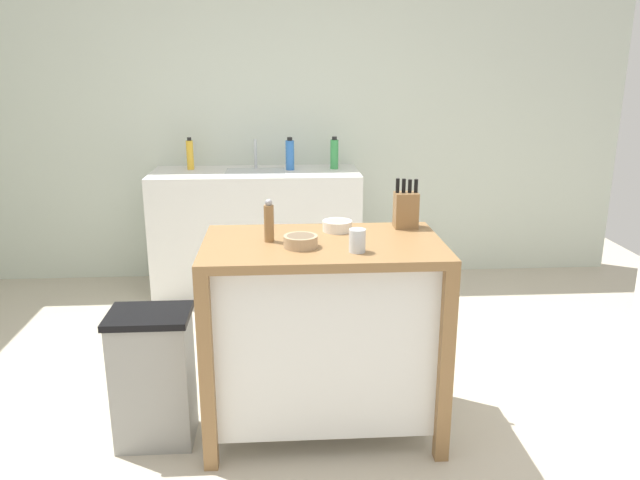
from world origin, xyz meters
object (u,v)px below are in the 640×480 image
sink_faucet (255,154)px  bottle_spray_cleaner (290,155)px  bowl_ceramic_small (337,226)px  bottle_dish_soap (190,154)px  pepper_grinder (269,222)px  knife_block (406,209)px  bottle_hand_soap (334,154)px  kitchen_island (323,327)px  bowl_ceramic_wide (301,241)px  drinking_cup (357,241)px  trash_bin (154,377)px

sink_faucet → bottle_spray_cleaner: bottle_spray_cleaner is taller
bowl_ceramic_small → bottle_dish_soap: 2.12m
pepper_grinder → bottle_spray_cleaner: bearing=86.3°
pepper_grinder → bottle_dish_soap: size_ratio=0.80×
sink_faucet → bottle_spray_cleaner: bearing=-18.9°
knife_block → bottle_hand_soap: (-0.18, 1.81, 0.01)m
kitchen_island → bottle_spray_cleaner: size_ratio=4.36×
bottle_spray_cleaner → bowl_ceramic_wide: bearing=-89.8°
drinking_cup → pepper_grinder: (-0.37, 0.18, 0.04)m
sink_faucet → bottle_spray_cleaner: size_ratio=0.90×
kitchen_island → knife_block: 0.68m
knife_block → bottle_dish_soap: (-1.27, 1.86, 0.01)m
bowl_ceramic_small → sink_faucet: (-0.45, 1.92, 0.07)m
kitchen_island → bottle_dish_soap: (-0.86, 2.08, 0.51)m
pepper_grinder → bottle_spray_cleaner: size_ratio=0.78×
bowl_ceramic_small → drinking_cup: bearing=-81.2°
kitchen_island → pepper_grinder: bearing=175.4°
trash_bin → bottle_dish_soap: bearing=92.3°
bottle_spray_cleaner → trash_bin: bearing=-107.8°
pepper_grinder → bottle_spray_cleaner: (0.13, 1.99, 0.01)m
drinking_cup → bottle_hand_soap: (0.10, 2.20, 0.05)m
kitchen_island → knife_block: size_ratio=4.47×
pepper_grinder → bottle_dish_soap: 2.15m
pepper_grinder → bottle_spray_cleaner: bottle_spray_cleaner is taller
pepper_grinder → drinking_cup: bearing=-26.4°
knife_block → bowl_ceramic_small: bearing=-172.2°
drinking_cup → bottle_dish_soap: 2.45m
bottle_dish_soap → bottle_spray_cleaner: bottle_spray_cleaner is taller
drinking_cup → sink_faucet: 2.32m
kitchen_island → bowl_ceramic_wide: size_ratio=7.26×
kitchen_island → bottle_dish_soap: size_ratio=4.42×
knife_block → bottle_dish_soap: bearing=124.4°
knife_block → pepper_grinder: 0.68m
knife_block → sink_faucet: size_ratio=1.08×
trash_bin → bottle_spray_cleaner: size_ratio=2.58×
bowl_ceramic_wide → bottle_spray_cleaner: bearing=90.2°
trash_bin → bottle_hand_soap: (1.00, 2.09, 0.71)m
bowl_ceramic_wide → bottle_spray_cleaner: 2.09m
knife_block → trash_bin: knife_block is taller
pepper_grinder → bottle_spray_cleaner: 1.99m
bottle_hand_soap → drinking_cup: bearing=-92.5°
sink_faucet → knife_block: bearing=-67.4°
pepper_grinder → bowl_ceramic_wide: bearing=-35.9°
bottle_dish_soap → pepper_grinder: bearing=-73.2°
knife_block → bottle_dish_soap: knife_block is taller
bowl_ceramic_small → trash_bin: size_ratio=0.22×
trash_bin → bottle_dish_soap: bottle_dish_soap is taller
drinking_cup → knife_block: bearing=53.9°
bottle_dish_soap → knife_block: bearing=-55.6°
bowl_ceramic_wide → pepper_grinder: size_ratio=0.77×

